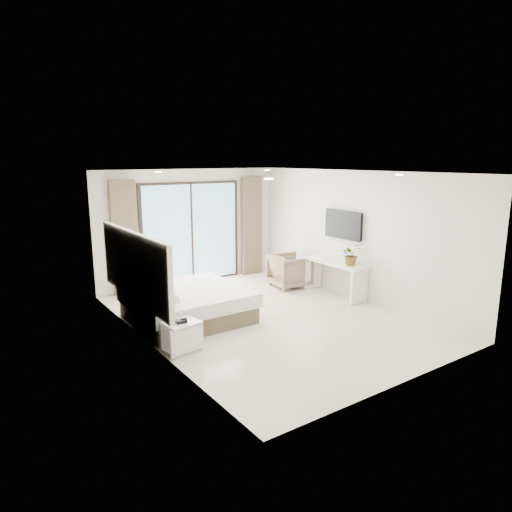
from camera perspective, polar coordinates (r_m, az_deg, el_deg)
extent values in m
plane|color=beige|center=(8.68, 1.40, -7.68)|extent=(6.20, 6.20, 0.00)
cube|color=silver|center=(10.94, -8.17, 3.65)|extent=(4.60, 0.02, 2.70)
cube|color=silver|center=(6.16, 18.71, -3.51)|extent=(4.60, 0.02, 2.70)
cube|color=silver|center=(7.24, -13.45, -0.91)|extent=(0.02, 6.20, 2.70)
cube|color=silver|center=(9.83, 12.36, 2.53)|extent=(0.02, 6.20, 2.70)
cube|color=white|center=(8.17, 1.50, 10.43)|extent=(4.60, 6.20, 0.02)
cube|color=white|center=(7.98, -15.00, -1.27)|extent=(0.08, 3.00, 1.20)
cube|color=black|center=(9.97, 10.93, 3.89)|extent=(0.06, 1.00, 0.58)
cube|color=black|center=(9.95, 10.77, 3.88)|extent=(0.02, 1.04, 0.62)
cube|color=black|center=(10.94, -8.08, 2.85)|extent=(2.56, 0.04, 2.42)
cube|color=#98CEF4|center=(10.91, -8.01, 2.83)|extent=(2.40, 0.01, 2.30)
cube|color=brown|center=(10.21, -16.11, 2.12)|extent=(0.55, 0.14, 2.50)
cube|color=brown|center=(11.66, -0.57, 3.79)|extent=(0.55, 0.14, 2.50)
cylinder|color=white|center=(5.95, 1.60, 9.60)|extent=(0.12, 0.12, 0.02)
cylinder|color=white|center=(7.77, 17.48, 9.65)|extent=(0.12, 0.12, 0.02)
cylinder|color=white|center=(9.11, -12.13, 10.22)|extent=(0.12, 0.12, 0.02)
cylinder|color=white|center=(10.39, 1.44, 10.69)|extent=(0.12, 0.12, 0.02)
cube|color=brown|center=(8.61, -8.50, -6.88)|extent=(1.95, 1.85, 0.31)
cube|color=white|center=(8.52, -8.56, -5.09)|extent=(2.03, 1.93, 0.25)
cube|color=white|center=(7.65, -11.04, -5.65)|extent=(0.28, 0.39, 0.14)
cube|color=white|center=(8.02, -12.25, -4.87)|extent=(0.28, 0.39, 0.14)
cube|color=white|center=(8.40, -13.38, -4.14)|extent=(0.28, 0.39, 0.14)
cube|color=white|center=(8.78, -14.38, -3.49)|extent=(0.28, 0.39, 0.14)
cube|color=white|center=(7.18, -9.35, -8.30)|extent=(0.57, 0.49, 0.05)
cube|color=white|center=(7.34, -9.24, -11.43)|extent=(0.57, 0.49, 0.05)
cube|color=white|center=(7.10, -8.62, -10.41)|extent=(0.52, 0.11, 0.43)
cube|color=white|center=(7.42, -9.93, -9.44)|extent=(0.52, 0.11, 0.43)
cube|color=black|center=(7.12, -9.36, -8.04)|extent=(0.17, 0.14, 0.05)
cube|color=white|center=(9.97, 9.89, -0.80)|extent=(0.49, 1.56, 0.06)
cube|color=white|center=(9.60, 12.75, -3.81)|extent=(0.47, 0.06, 0.71)
cube|color=white|center=(10.56, 7.15, -2.14)|extent=(0.47, 0.06, 0.71)
imported|color=#33662D|center=(9.62, 11.83, -0.09)|extent=(0.48, 0.52, 0.36)
imported|color=#847556|center=(10.61, 4.25, -1.66)|extent=(0.85, 0.90, 0.84)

